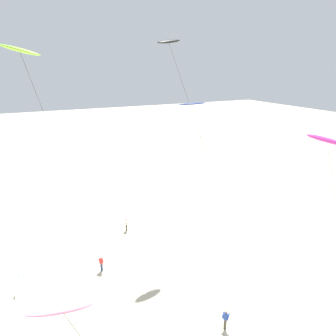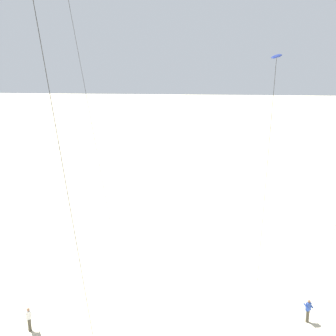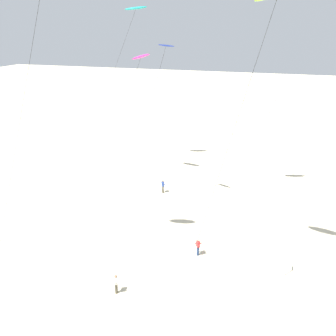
{
  "view_description": "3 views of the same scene",
  "coord_description": "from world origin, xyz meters",
  "px_view_note": "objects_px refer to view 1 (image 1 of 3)",
  "views": [
    {
      "loc": [
        23.38,
        0.99,
        19.8
      ],
      "look_at": [
        -0.36,
        12.45,
        11.13
      ],
      "focal_mm": 33.28,
      "sensor_mm": 36.0,
      "label": 1
    },
    {
      "loc": [
        0.2,
        -13.35,
        18.5
      ],
      "look_at": [
        -1.57,
        14.87,
        10.13
      ],
      "focal_mm": 48.96,
      "sensor_mm": 36.0,
      "label": 2
    },
    {
      "loc": [
        -30.68,
        1.01,
        19.26
      ],
      "look_at": [
        -2.53,
        9.68,
        7.6
      ],
      "focal_mm": 39.13,
      "sensor_mm": 36.0,
      "label": 3
    }
  ],
  "objects_px": {
    "kite_navy": "(195,114)",
    "kite_magenta": "(327,142)",
    "kite_flyer_nearest": "(101,263)",
    "kite_flyer_middle": "(225,319)",
    "kite_pink": "(62,310)",
    "kite_flyer_furthest": "(126,224)",
    "marker_flag": "(19,276)",
    "kite_lime": "(20,52)",
    "kite_black": "(169,43)"
  },
  "relations": [
    {
      "from": "kite_flyer_nearest",
      "to": "marker_flag",
      "type": "xyz_separation_m",
      "value": [
        -0.47,
        -7.49,
        0.6
      ]
    },
    {
      "from": "kite_flyer_furthest",
      "to": "kite_black",
      "type": "bearing_deg",
      "value": 65.51
    },
    {
      "from": "kite_black",
      "to": "kite_flyer_furthest",
      "type": "bearing_deg",
      "value": -114.49
    },
    {
      "from": "kite_black",
      "to": "marker_flag",
      "type": "xyz_separation_m",
      "value": [
        3.96,
        -17.25,
        -20.57
      ]
    },
    {
      "from": "kite_magenta",
      "to": "kite_flyer_furthest",
      "type": "distance_m",
      "value": 26.71
    },
    {
      "from": "kite_flyer_middle",
      "to": "kite_flyer_nearest",
      "type": "bearing_deg",
      "value": -148.69
    },
    {
      "from": "kite_pink",
      "to": "kite_flyer_furthest",
      "type": "relative_size",
      "value": 7.04
    },
    {
      "from": "marker_flag",
      "to": "kite_flyer_furthest",
      "type": "bearing_deg",
      "value": 116.63
    },
    {
      "from": "kite_lime",
      "to": "kite_flyer_middle",
      "type": "relative_size",
      "value": 12.91
    },
    {
      "from": "kite_magenta",
      "to": "marker_flag",
      "type": "distance_m",
      "value": 27.68
    },
    {
      "from": "kite_flyer_furthest",
      "to": "kite_flyer_nearest",
      "type": "bearing_deg",
      "value": -36.13
    },
    {
      "from": "kite_flyer_furthest",
      "to": "marker_flag",
      "type": "relative_size",
      "value": 0.8
    },
    {
      "from": "kite_navy",
      "to": "kite_pink",
      "type": "relative_size",
      "value": 1.48
    },
    {
      "from": "kite_flyer_nearest",
      "to": "kite_flyer_middle",
      "type": "xyz_separation_m",
      "value": [
        11.43,
        6.95,
        0.0
      ]
    },
    {
      "from": "kite_magenta",
      "to": "marker_flag",
      "type": "height_order",
      "value": "kite_magenta"
    },
    {
      "from": "kite_navy",
      "to": "kite_flyer_nearest",
      "type": "xyz_separation_m",
      "value": [
        -8.06,
        -5.68,
        -15.68
      ]
    },
    {
      "from": "kite_navy",
      "to": "kite_magenta",
      "type": "relative_size",
      "value": 1.08
    },
    {
      "from": "kite_pink",
      "to": "kite_flyer_nearest",
      "type": "height_order",
      "value": "kite_pink"
    },
    {
      "from": "kite_lime",
      "to": "kite_flyer_middle",
      "type": "distance_m",
      "value": 26.52
    },
    {
      "from": "kite_pink",
      "to": "kite_flyer_furthest",
      "type": "xyz_separation_m",
      "value": [
        -23.48,
        9.93,
        -10.23
      ]
    },
    {
      "from": "kite_navy",
      "to": "kite_pink",
      "type": "distance_m",
      "value": 14.89
    },
    {
      "from": "kite_navy",
      "to": "kite_pink",
      "type": "height_order",
      "value": "kite_navy"
    },
    {
      "from": "kite_pink",
      "to": "kite_flyer_nearest",
      "type": "bearing_deg",
      "value": 163.24
    },
    {
      "from": "kite_flyer_furthest",
      "to": "marker_flag",
      "type": "distance_m",
      "value": 13.83
    },
    {
      "from": "kite_magenta",
      "to": "kite_flyer_furthest",
      "type": "relative_size",
      "value": 9.66
    },
    {
      "from": "kite_navy",
      "to": "kite_flyer_furthest",
      "type": "distance_m",
      "value": 21.52
    },
    {
      "from": "kite_pink",
      "to": "kite_lime",
      "type": "height_order",
      "value": "kite_lime"
    },
    {
      "from": "kite_navy",
      "to": "kite_flyer_middle",
      "type": "distance_m",
      "value": 16.08
    },
    {
      "from": "kite_lime",
      "to": "kite_flyer_middle",
      "type": "bearing_deg",
      "value": 41.87
    },
    {
      "from": "kite_flyer_middle",
      "to": "kite_lime",
      "type": "bearing_deg",
      "value": -138.13
    },
    {
      "from": "kite_navy",
      "to": "kite_lime",
      "type": "bearing_deg",
      "value": -132.87
    },
    {
      "from": "kite_black",
      "to": "kite_magenta",
      "type": "distance_m",
      "value": 20.44
    },
    {
      "from": "kite_magenta",
      "to": "kite_flyer_middle",
      "type": "height_order",
      "value": "kite_magenta"
    },
    {
      "from": "kite_flyer_nearest",
      "to": "kite_flyer_middle",
      "type": "height_order",
      "value": "same"
    },
    {
      "from": "marker_flag",
      "to": "kite_flyer_middle",
      "type": "bearing_deg",
      "value": 50.51
    },
    {
      "from": "kite_black",
      "to": "kite_navy",
      "type": "bearing_deg",
      "value": -18.11
    },
    {
      "from": "kite_lime",
      "to": "kite_flyer_nearest",
      "type": "height_order",
      "value": "kite_lime"
    },
    {
      "from": "kite_flyer_nearest",
      "to": "kite_flyer_middle",
      "type": "bearing_deg",
      "value": 31.31
    },
    {
      "from": "kite_black",
      "to": "kite_flyer_middle",
      "type": "xyz_separation_m",
      "value": [
        15.86,
        -2.81,
        -21.17
      ]
    },
    {
      "from": "kite_flyer_nearest",
      "to": "kite_navy",
      "type": "bearing_deg",
      "value": 35.15
    },
    {
      "from": "kite_pink",
      "to": "kite_flyer_middle",
      "type": "xyz_separation_m",
      "value": [
        -5.39,
        12.02,
        -10.23
      ]
    },
    {
      "from": "kite_lime",
      "to": "kite_flyer_middle",
      "type": "height_order",
      "value": "kite_lime"
    },
    {
      "from": "marker_flag",
      "to": "kite_pink",
      "type": "bearing_deg",
      "value": 7.98
    },
    {
      "from": "kite_lime",
      "to": "kite_magenta",
      "type": "xyz_separation_m",
      "value": [
        16.47,
        15.48,
        -5.35
      ]
    },
    {
      "from": "kite_navy",
      "to": "kite_flyer_middle",
      "type": "height_order",
      "value": "kite_navy"
    },
    {
      "from": "kite_lime",
      "to": "kite_pink",
      "type": "bearing_deg",
      "value": -1.13
    },
    {
      "from": "kite_navy",
      "to": "kite_flyer_middle",
      "type": "bearing_deg",
      "value": 20.74
    },
    {
      "from": "kite_flyer_middle",
      "to": "marker_flag",
      "type": "bearing_deg",
      "value": -129.49
    },
    {
      "from": "kite_pink",
      "to": "kite_flyer_middle",
      "type": "bearing_deg",
      "value": 114.15
    },
    {
      "from": "kite_flyer_furthest",
      "to": "kite_navy",
      "type": "bearing_deg",
      "value": 3.17
    }
  ]
}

